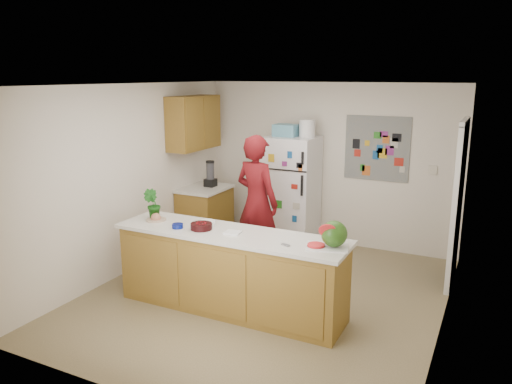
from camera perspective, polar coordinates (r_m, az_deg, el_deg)
The scene contains 26 objects.
floor at distance 6.18m, azimuth 1.07°, elevation -11.80°, with size 4.00×4.50×0.02m, color brown.
wall_back at distance 7.82m, azimuth 8.21°, elevation 3.14°, with size 4.00×0.02×2.50m, color beige.
wall_left at distance 6.84m, azimuth -14.29°, elevation 1.40°, with size 0.02×4.50×2.50m, color beige.
wall_right at distance 5.26m, azimuth 21.37°, elevation -2.65°, with size 0.02×4.50×2.50m, color beige.
ceiling at distance 5.60m, azimuth 1.19°, elevation 12.25°, with size 4.00×4.50×0.02m, color white.
doorway at distance 6.72m, azimuth 22.17°, elevation -1.41°, with size 0.03×0.85×2.04m, color black.
peninsula_base at distance 5.68m, azimuth -2.94°, elevation -9.21°, with size 2.60×0.62×0.88m, color brown.
peninsula_top at distance 5.52m, azimuth -3.00°, elevation -4.80°, with size 2.68×0.70×0.04m, color silver.
side_counter_base at distance 7.91m, azimuth -5.83°, elevation -2.79°, with size 0.60×0.80×0.86m, color brown.
side_counter_top at distance 7.79m, azimuth -5.91°, elevation 0.39°, with size 0.64×0.84×0.04m, color silver.
upper_cabinets at distance 7.66m, azimuth -7.13°, elevation 7.87°, with size 0.35×1.00×0.80m, color brown.
refrigerator at distance 7.71m, azimuth 4.05°, elevation 0.05°, with size 0.75×0.70×1.70m, color silver.
fridge_top_bin at distance 7.58m, azimuth 3.46°, elevation 7.06°, with size 0.35×0.28×0.18m, color #5999B2.
photo_collage at distance 7.56m, azimuth 13.65°, elevation 4.85°, with size 0.95×0.01×0.95m, color slate.
person at distance 6.78m, azimuth 0.09°, elevation -1.16°, with size 0.67×0.44×1.84m, color #620E13.
blender_appliance at distance 7.81m, azimuth -5.24°, elevation 2.01°, with size 0.12×0.12×0.38m, color black.
cutting_board at distance 5.09m, azimuth 8.15°, elevation -6.20°, with size 0.41×0.31×0.01m, color white.
watermelon at distance 5.04m, azimuth 8.92°, elevation -4.74°, with size 0.26×0.26×0.26m, color #21631A.
watermelon_slice at distance 5.07m, azimuth 6.87°, elevation -6.04°, with size 0.17×0.17×0.02m, color #B82545.
cherry_bowl at distance 5.63m, azimuth -6.27°, elevation -3.92°, with size 0.24×0.24×0.07m, color black.
white_bowl at distance 5.74m, azimuth -5.62°, elevation -3.60°, with size 0.19×0.19×0.06m, color white.
cobalt_bowl at distance 5.71m, azimuth -8.95°, elevation -3.85°, with size 0.13×0.13×0.05m, color #07125E.
plate at distance 6.05m, azimuth -11.36°, elevation -3.12°, with size 0.24×0.24×0.02m, color #B0A58B.
paper_towel at distance 5.46m, azimuth -2.67°, elevation -4.65°, with size 0.17×0.15×0.02m, color white.
keys at distance 5.09m, azimuth 3.39°, elevation -6.07°, with size 0.10×0.04×0.01m, color gray.
potted_plant at distance 6.09m, azimuth -11.77°, elevation -1.37°, with size 0.20×0.16×0.36m, color #0B440A.
Camera 1 is at (2.38, -5.07, 2.61)m, focal length 35.00 mm.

